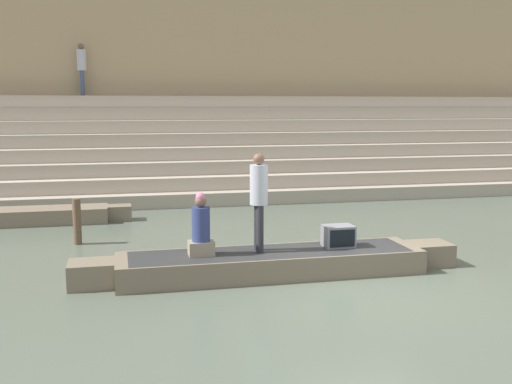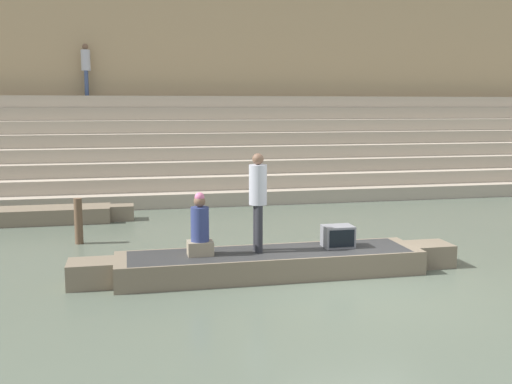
# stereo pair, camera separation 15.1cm
# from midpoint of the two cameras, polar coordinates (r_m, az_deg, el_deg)

# --- Properties ---
(ground_plane) EXTENTS (120.00, 120.00, 0.00)m
(ground_plane) POSITION_cam_midpoint_polar(r_m,az_deg,el_deg) (10.32, 10.74, -8.78)
(ground_plane) COLOR #566051
(ghat_steps) EXTENTS (36.00, 4.47, 3.33)m
(ghat_steps) POSITION_cam_midpoint_polar(r_m,az_deg,el_deg) (20.68, -1.29, 3.21)
(ghat_steps) COLOR tan
(ghat_steps) RESTS_ON ground
(back_wall) EXTENTS (34.20, 1.28, 9.91)m
(back_wall) POSITION_cam_midpoint_polar(r_m,az_deg,el_deg) (22.83, -2.39, 13.09)
(back_wall) COLOR tan
(back_wall) RESTS_ON ground
(rowboat_main) EXTENTS (6.94, 1.34, 0.42)m
(rowboat_main) POSITION_cam_midpoint_polar(r_m,az_deg,el_deg) (10.72, 1.77, -6.72)
(rowboat_main) COLOR #756651
(rowboat_main) RESTS_ON ground
(person_standing) EXTENTS (0.31, 0.31, 1.75)m
(person_standing) POSITION_cam_midpoint_polar(r_m,az_deg,el_deg) (10.50, 0.60, -0.27)
(person_standing) COLOR #28282D
(person_standing) RESTS_ON rowboat_main
(person_rowing) EXTENTS (0.44, 0.35, 1.10)m
(person_rowing) POSITION_cam_midpoint_polar(r_m,az_deg,el_deg) (10.37, -4.94, -3.58)
(person_rowing) COLOR gray
(person_rowing) RESTS_ON rowboat_main
(tv_set) EXTENTS (0.55, 0.42, 0.39)m
(tv_set) POSITION_cam_midpoint_polar(r_m,az_deg,el_deg) (11.09, 8.20, -4.20)
(tv_set) COLOR slate
(tv_set) RESTS_ON rowboat_main
(moored_boat_shore) EXTENTS (5.53, 1.00, 0.40)m
(moored_boat_shore) POSITION_cam_midpoint_polar(r_m,az_deg,el_deg) (16.36, -21.03, -2.10)
(moored_boat_shore) COLOR #756651
(moored_boat_shore) RESTS_ON ground
(mooring_post) EXTENTS (0.18, 0.18, 1.00)m
(mooring_post) POSITION_cam_midpoint_polar(r_m,az_deg,el_deg) (13.57, -16.24, -2.68)
(mooring_post) COLOR brown
(mooring_post) RESTS_ON ground
(person_on_steps) EXTENTS (0.31, 0.31, 1.74)m
(person_on_steps) POSITION_cam_midpoint_polar(r_m,az_deg,el_deg) (21.60, -15.70, 11.52)
(person_on_steps) COLOR #3D4C75
(person_on_steps) RESTS_ON ghat_steps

